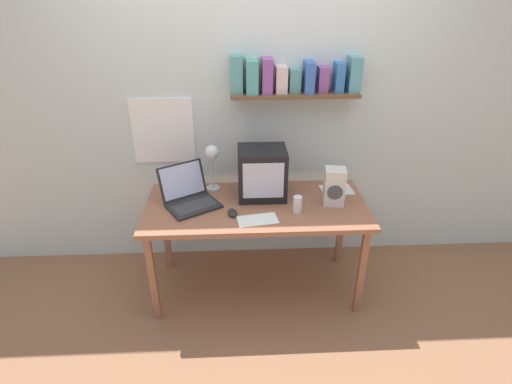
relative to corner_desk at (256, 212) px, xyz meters
name	(u,v)px	position (x,y,z in m)	size (l,w,h in m)	color
ground_plane	(256,286)	(0.00, 0.00, -0.68)	(12.00, 12.00, 0.00)	#946345
back_wall	(253,106)	(0.01, 0.51, 0.63)	(5.60, 0.24, 2.60)	silver
corner_desk	(256,212)	(0.00, 0.00, 0.00)	(1.56, 0.72, 0.74)	#9A5E44
crt_monitor	(262,173)	(0.05, 0.14, 0.25)	(0.34, 0.30, 0.36)	black
laptop	(189,195)	(-0.47, 0.05, 0.13)	(0.46, 0.46, 0.26)	#232326
desk_lamp	(212,158)	(-0.31, 0.20, 0.34)	(0.11, 0.16, 0.38)	silver
juice_glass	(297,205)	(0.28, -0.12, 0.12)	(0.06, 0.06, 0.12)	white
space_heater	(334,187)	(0.55, -0.01, 0.20)	(0.16, 0.15, 0.27)	silver
computer_mouse	(232,213)	(-0.17, -0.13, 0.08)	(0.08, 0.11, 0.03)	#232326
loose_paper_near_laptop	(257,220)	(0.00, -0.21, 0.07)	(0.28, 0.18, 0.00)	white
loose_paper_near_monitor	(337,190)	(0.62, 0.19, 0.07)	(0.25, 0.19, 0.00)	silver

